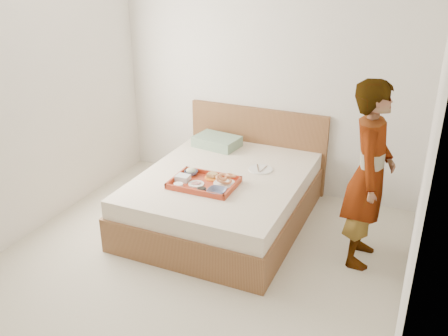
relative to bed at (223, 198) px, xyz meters
name	(u,v)px	position (x,y,z in m)	size (l,w,h in m)	color
ground	(186,275)	(0.08, -1.00, -0.27)	(3.50, 4.00, 0.01)	beige
wall_back	(267,78)	(0.08, 1.00, 1.04)	(3.50, 0.01, 2.60)	silver
wall_left	(8,108)	(-1.67, -1.00, 1.04)	(0.01, 4.00, 2.60)	silver
wall_right	(424,174)	(1.83, -1.00, 1.04)	(0.01, 4.00, 2.60)	silver
bed	(223,198)	(0.00, 0.00, 0.00)	(1.65, 2.00, 0.53)	brown
headboard	(257,147)	(0.00, 0.97, 0.21)	(1.65, 0.06, 0.95)	brown
pillow	(217,141)	(-0.38, 0.67, 0.32)	(0.49, 0.34, 0.12)	#8DA28B
tray	(204,183)	(-0.07, -0.30, 0.29)	(0.62, 0.45, 0.06)	#B53D1A
prawn_plate	(225,184)	(0.11, -0.23, 0.29)	(0.21, 0.21, 0.01)	white
navy_bowl_big	(217,191)	(0.13, -0.44, 0.30)	(0.17, 0.17, 0.04)	#131544
sauce_dish	(201,190)	(-0.02, -0.46, 0.30)	(0.09, 0.09, 0.03)	black
meat_plate	(196,184)	(-0.13, -0.35, 0.29)	(0.15, 0.15, 0.01)	white
bread_plate	(212,178)	(-0.05, -0.16, 0.29)	(0.15, 0.15, 0.01)	orange
salad_bowl	(191,173)	(-0.28, -0.17, 0.30)	(0.14, 0.14, 0.04)	#131544
plastic_tub	(183,178)	(-0.29, -0.32, 0.31)	(0.13, 0.11, 0.06)	silver
cheese_round	(178,185)	(-0.26, -0.46, 0.30)	(0.09, 0.09, 0.03)	white
dinner_plate	(261,169)	(0.31, 0.25, 0.27)	(0.25, 0.25, 0.01)	white
person	(369,175)	(1.41, -0.11, 0.57)	(0.61, 0.40, 1.67)	white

